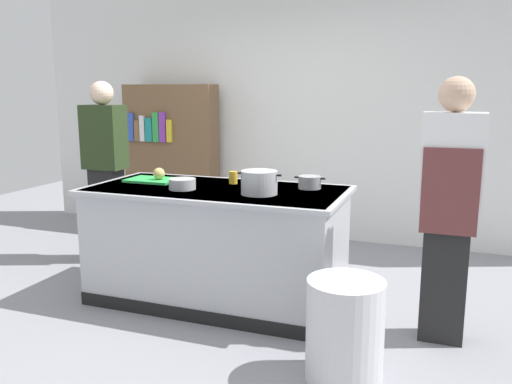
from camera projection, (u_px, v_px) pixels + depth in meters
ground_plane at (218, 299)px, 4.19m from camera, size 10.00×10.00×0.00m
back_wall at (294, 103)px, 5.84m from camera, size 6.40×0.12×3.00m
counter_island at (217, 243)px, 4.10m from camera, size 1.98×0.98×0.90m
cutting_board at (152, 180)px, 4.32m from camera, size 0.40×0.28×0.02m
onion at (159, 174)px, 4.28m from camera, size 0.10×0.10×0.10m
stock_pot at (259, 182)px, 3.77m from camera, size 0.33×0.26×0.17m
sauce_pan at (310, 182)px, 4.00m from camera, size 0.24×0.17×0.10m
mixing_bowl at (182, 184)px, 3.97m from camera, size 0.20×0.20×0.08m
juice_cup at (233, 178)px, 4.20m from camera, size 0.07×0.07×0.10m
trash_bin at (345, 331)px, 2.98m from camera, size 0.44×0.44×0.60m
person_chef at (449, 205)px, 3.36m from camera, size 0.38×0.25×1.72m
person_guest at (106, 167)px, 5.02m from camera, size 0.38×0.24×1.72m
bookshelf at (172, 158)px, 6.16m from camera, size 1.10×0.31×1.70m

